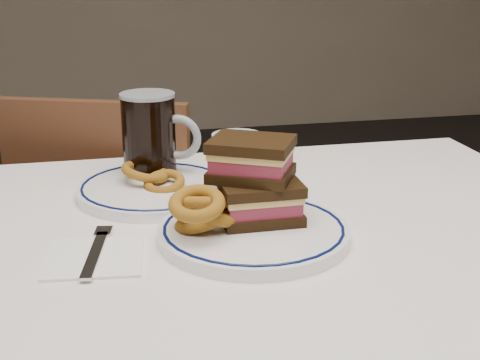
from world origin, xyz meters
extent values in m
cube|color=white|center=(0.00, 0.00, 0.73)|extent=(1.26, 0.86, 0.03)
cylinder|color=#472A17|center=(0.54, 0.34, 0.35)|extent=(0.06, 0.06, 0.71)
cube|color=white|center=(0.00, 0.43, 0.65)|extent=(1.26, 0.01, 0.17)
cube|color=#472A17|center=(-0.05, 0.67, 0.40)|extent=(0.51, 0.51, 0.04)
cylinder|color=#472A17|center=(0.17, 0.77, 0.19)|extent=(0.03, 0.03, 0.38)
cylinder|color=#472A17|center=(-0.14, 0.89, 0.19)|extent=(0.03, 0.03, 0.38)
cube|color=#472A17|center=(-0.11, 0.51, 0.63)|extent=(0.38, 0.17, 0.43)
cylinder|color=white|center=(0.10, 0.00, 0.76)|extent=(0.26, 0.26, 0.02)
torus|color=#091448|center=(0.10, 0.00, 0.77)|extent=(0.25, 0.25, 0.00)
cube|color=black|center=(0.11, 0.03, 0.77)|extent=(0.11, 0.09, 0.01)
cube|color=#A02E47|center=(0.11, 0.03, 0.79)|extent=(0.10, 0.08, 0.02)
cube|color=#E8C567|center=(0.11, 0.02, 0.81)|extent=(0.11, 0.08, 0.01)
cube|color=black|center=(0.11, 0.03, 0.82)|extent=(0.11, 0.09, 0.01)
cube|color=black|center=(0.10, 0.04, 0.83)|extent=(0.14, 0.13, 0.01)
cube|color=#A02E47|center=(0.10, 0.04, 0.85)|extent=(0.13, 0.12, 0.02)
cube|color=#E8C567|center=(0.10, 0.04, 0.86)|extent=(0.13, 0.12, 0.01)
cube|color=black|center=(0.10, 0.04, 0.87)|extent=(0.14, 0.13, 0.01)
torus|color=brown|center=(0.03, 0.02, 0.78)|extent=(0.09, 0.08, 0.05)
torus|color=brown|center=(0.05, 0.01, 0.79)|extent=(0.08, 0.08, 0.04)
torus|color=brown|center=(0.05, 0.02, 0.79)|extent=(0.08, 0.08, 0.06)
torus|color=brown|center=(0.03, 0.02, 0.80)|extent=(0.08, 0.08, 0.05)
torus|color=brown|center=(0.02, -0.02, 0.82)|extent=(0.08, 0.08, 0.04)
cylinder|color=white|center=(0.09, 0.09, 0.78)|extent=(0.06, 0.06, 0.03)
cylinder|color=#7E0207|center=(0.09, 0.09, 0.80)|extent=(0.05, 0.05, 0.01)
cylinder|color=black|center=(-0.02, 0.28, 0.83)|extent=(0.09, 0.09, 0.15)
cylinder|color=#90949D|center=(-0.02, 0.28, 0.90)|extent=(0.09, 0.09, 0.01)
torus|color=#90949D|center=(0.03, 0.26, 0.83)|extent=(0.08, 0.04, 0.08)
cylinder|color=#A6C4D6|center=(0.10, 0.11, 0.81)|extent=(0.08, 0.08, 0.12)
cylinder|color=white|center=(-0.02, 0.21, 0.76)|extent=(0.25, 0.25, 0.02)
torus|color=#091448|center=(-0.02, 0.21, 0.77)|extent=(0.24, 0.24, 0.00)
torus|color=brown|center=(0.00, 0.20, 0.77)|extent=(0.07, 0.07, 0.04)
torus|color=brown|center=(-0.03, 0.23, 0.78)|extent=(0.08, 0.08, 0.03)
cube|color=white|center=(-0.12, -0.02, 0.75)|extent=(0.13, 0.13, 0.00)
cube|color=#BABBBF|center=(-0.12, -0.02, 0.76)|extent=(0.04, 0.14, 0.00)
cube|color=#BABBBF|center=(-0.10, 0.06, 0.76)|extent=(0.03, 0.04, 0.00)
camera|label=1|loc=(-0.10, -0.82, 1.12)|focal=50.00mm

